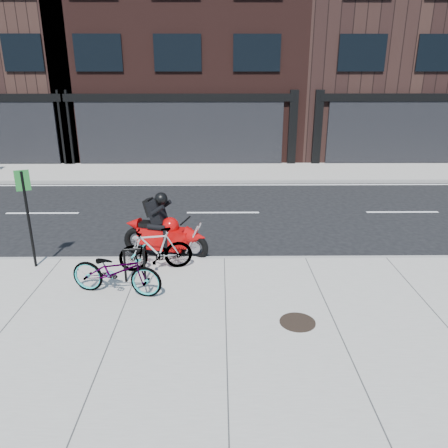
{
  "coord_description": "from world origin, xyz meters",
  "views": [
    {
      "loc": [
        -0.1,
        -11.81,
        4.53
      ],
      "look_at": [
        -0.0,
        -1.64,
        0.9
      ],
      "focal_mm": 35.0,
      "sensor_mm": 36.0,
      "label": 1
    }
  ],
  "objects_px": {
    "bicycle_rear": "(156,249)",
    "manhole_cover": "(298,322)",
    "bike_rack": "(134,262)",
    "bicycle_front": "(116,271)",
    "sign_post": "(27,211)",
    "motorcycle": "(168,232)"
  },
  "relations": [
    {
      "from": "bike_rack",
      "to": "sign_post",
      "type": "bearing_deg",
      "value": 162.56
    },
    {
      "from": "manhole_cover",
      "to": "bike_rack",
      "type": "bearing_deg",
      "value": 152.54
    },
    {
      "from": "bike_rack",
      "to": "sign_post",
      "type": "height_order",
      "value": "sign_post"
    },
    {
      "from": "motorcycle",
      "to": "sign_post",
      "type": "bearing_deg",
      "value": -149.29
    },
    {
      "from": "bicycle_front",
      "to": "bicycle_rear",
      "type": "bearing_deg",
      "value": -17.97
    },
    {
      "from": "sign_post",
      "to": "manhole_cover",
      "type": "bearing_deg",
      "value": -45.71
    },
    {
      "from": "bicycle_front",
      "to": "sign_post",
      "type": "bearing_deg",
      "value": 71.13
    },
    {
      "from": "bicycle_rear",
      "to": "manhole_cover",
      "type": "height_order",
      "value": "bicycle_rear"
    },
    {
      "from": "motorcycle",
      "to": "manhole_cover",
      "type": "xyz_separation_m",
      "value": [
        2.71,
        -3.26,
        -0.56
      ]
    },
    {
      "from": "motorcycle",
      "to": "sign_post",
      "type": "relative_size",
      "value": 0.97
    },
    {
      "from": "bicycle_front",
      "to": "motorcycle",
      "type": "height_order",
      "value": "motorcycle"
    },
    {
      "from": "motorcycle",
      "to": "manhole_cover",
      "type": "height_order",
      "value": "motorcycle"
    },
    {
      "from": "bicycle_front",
      "to": "motorcycle",
      "type": "relative_size",
      "value": 0.87
    },
    {
      "from": "bicycle_rear",
      "to": "manhole_cover",
      "type": "relative_size",
      "value": 2.54
    },
    {
      "from": "bike_rack",
      "to": "bicycle_rear",
      "type": "distance_m",
      "value": 0.7
    },
    {
      "from": "bicycle_front",
      "to": "manhole_cover",
      "type": "relative_size",
      "value": 2.94
    },
    {
      "from": "bicycle_front",
      "to": "bicycle_rear",
      "type": "relative_size",
      "value": 1.16
    },
    {
      "from": "bicycle_rear",
      "to": "sign_post",
      "type": "bearing_deg",
      "value": -104.76
    },
    {
      "from": "manhole_cover",
      "to": "sign_post",
      "type": "xyz_separation_m",
      "value": [
        -5.77,
        2.48,
        1.37
      ]
    },
    {
      "from": "bicycle_front",
      "to": "sign_post",
      "type": "height_order",
      "value": "sign_post"
    },
    {
      "from": "bike_rack",
      "to": "bicycle_rear",
      "type": "relative_size",
      "value": 0.47
    },
    {
      "from": "sign_post",
      "to": "bike_rack",
      "type": "bearing_deg",
      "value": -39.84
    }
  ]
}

